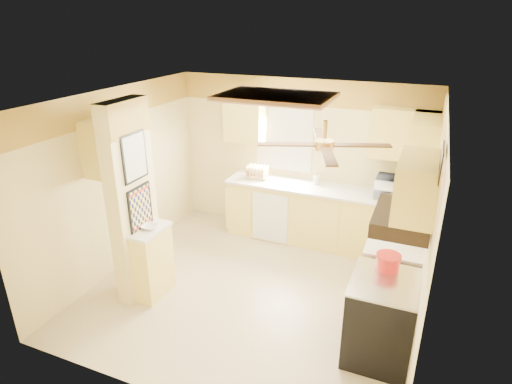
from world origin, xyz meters
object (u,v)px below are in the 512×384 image
at_px(kettle, 398,229).
at_px(bowl, 150,227).
at_px(microwave, 396,188).
at_px(stove, 380,318).
at_px(dutch_oven, 388,262).

bearing_deg(kettle, bowl, -161.56).
bearing_deg(kettle, microwave, 97.11).
bearing_deg(stove, bowl, 179.83).
distance_m(dutch_oven, kettle, 0.72).
height_order(stove, bowl, bowl).
xyz_separation_m(bowl, kettle, (2.82, 0.94, 0.08)).
xyz_separation_m(dutch_oven, kettle, (0.02, 0.72, 0.04)).
distance_m(bowl, kettle, 2.97).
xyz_separation_m(microwave, kettle, (0.15, -1.20, -0.05)).
xyz_separation_m(bowl, dutch_oven, (2.79, 0.22, 0.04)).
bearing_deg(microwave, stove, 95.30).
distance_m(microwave, bowl, 3.42).
relative_size(stove, bowl, 4.77).
distance_m(stove, microwave, 2.25).
distance_m(stove, bowl, 2.85).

